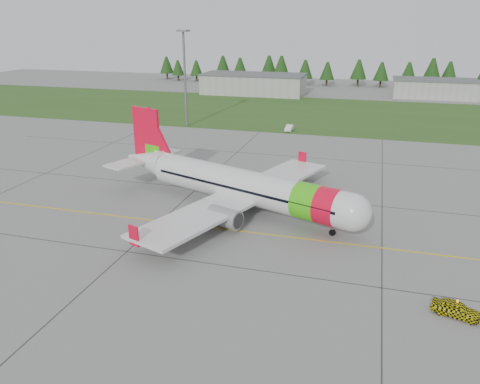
% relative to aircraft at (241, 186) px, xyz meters
% --- Properties ---
extents(ground, '(320.00, 320.00, 0.00)m').
position_rel_aircraft_xyz_m(ground, '(6.89, -13.96, -3.19)').
color(ground, gray).
rests_on(ground, ground).
extents(aircraft, '(35.09, 33.35, 11.07)m').
position_rel_aircraft_xyz_m(aircraft, '(0.00, 0.00, 0.00)').
color(aircraft, silver).
rests_on(aircraft, ground).
extents(follow_me_car, '(1.63, 1.78, 3.69)m').
position_rel_aircraft_xyz_m(follow_me_car, '(22.49, -16.62, -1.35)').
color(follow_me_car, yellow).
rests_on(follow_me_car, ground).
extents(service_van, '(1.44, 1.37, 3.99)m').
position_rel_aircraft_xyz_m(service_van, '(-2.25, 45.75, -1.20)').
color(service_van, white).
rests_on(service_van, ground).
extents(grass_strip, '(320.00, 50.00, 0.03)m').
position_rel_aircraft_xyz_m(grass_strip, '(6.89, 68.04, -3.18)').
color(grass_strip, '#30561E').
rests_on(grass_strip, ground).
extents(taxi_guideline, '(120.00, 0.25, 0.02)m').
position_rel_aircraft_xyz_m(taxi_guideline, '(6.89, -5.96, -3.18)').
color(taxi_guideline, gold).
rests_on(taxi_guideline, ground).
extents(hangar_west, '(32.00, 14.00, 6.00)m').
position_rel_aircraft_xyz_m(hangar_west, '(-23.11, 96.04, -0.19)').
color(hangar_west, '#A8A8A3').
rests_on(hangar_west, ground).
extents(hangar_east, '(24.00, 12.00, 5.20)m').
position_rel_aircraft_xyz_m(hangar_east, '(31.89, 104.04, -0.59)').
color(hangar_east, '#A8A8A3').
rests_on(hangar_east, ground).
extents(floodlight_mast, '(0.50, 0.50, 20.00)m').
position_rel_aircraft_xyz_m(floodlight_mast, '(-25.11, 44.04, 6.81)').
color(floodlight_mast, slate).
rests_on(floodlight_mast, ground).
extents(treeline, '(160.00, 8.00, 10.00)m').
position_rel_aircraft_xyz_m(treeline, '(6.89, 124.04, 1.81)').
color(treeline, '#1C3F14').
rests_on(treeline, ground).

